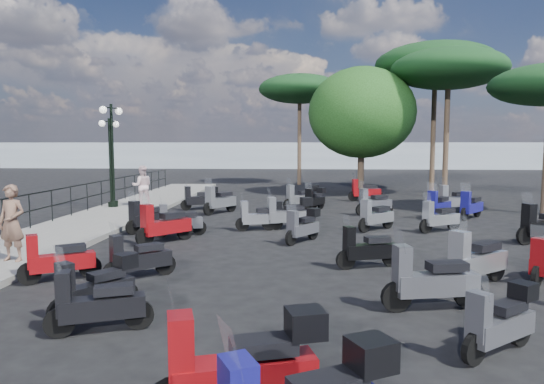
# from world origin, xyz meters

# --- Properties ---
(ground) EXTENTS (120.00, 120.00, 0.00)m
(ground) POSITION_xyz_m (0.00, 0.00, 0.00)
(ground) COLOR black
(ground) RESTS_ON ground
(sidewalk) EXTENTS (3.00, 30.00, 0.15)m
(sidewalk) POSITION_xyz_m (-6.50, 3.00, 0.07)
(sidewalk) COLOR slate
(sidewalk) RESTS_ON ground
(railing) EXTENTS (0.04, 26.04, 1.10)m
(railing) POSITION_xyz_m (-7.80, 2.80, 0.90)
(railing) COLOR black
(railing) RESTS_ON sidewalk
(lamp_post_1) EXTENTS (0.60, 1.23, 4.34)m
(lamp_post_1) POSITION_xyz_m (-7.21, 6.11, 2.62)
(lamp_post_1) COLOR black
(lamp_post_1) RESTS_ON sidewalk
(lamp_post_2) EXTENTS (0.53, 1.06, 3.74)m
(lamp_post_2) POSITION_xyz_m (-7.29, 6.04, 2.28)
(lamp_post_2) COLOR black
(lamp_post_2) RESTS_ON sidewalk
(woman) EXTENTS (0.69, 0.50, 1.75)m
(woman) POSITION_xyz_m (-5.75, -3.45, 1.03)
(woman) COLOR brown
(woman) RESTS_ON sidewalk
(pedestrian_far) EXTENTS (1.03, 0.92, 1.74)m
(pedestrian_far) POSITION_xyz_m (-6.09, 6.48, 1.02)
(pedestrian_far) COLOR beige
(pedestrian_far) RESTS_ON sidewalk
(scooter_0) EXTENTS (1.09, 1.32, 1.25)m
(scooter_0) POSITION_xyz_m (-2.50, -6.40, 0.47)
(scooter_0) COLOR black
(scooter_0) RESTS_ON ground
(scooter_1) EXTENTS (1.42, 0.97, 1.28)m
(scooter_1) POSITION_xyz_m (-4.13, -4.51, 0.45)
(scooter_1) COLOR black
(scooter_1) RESTS_ON ground
(scooter_2) EXTENTS (1.31, 1.46, 1.47)m
(scooter_2) POSITION_xyz_m (-3.08, -0.56, 0.51)
(scooter_2) COLOR black
(scooter_2) RESTS_ON ground
(scooter_3) EXTENTS (1.04, 1.46, 1.34)m
(scooter_3) POSITION_xyz_m (-4.12, 1.10, 0.46)
(scooter_3) COLOR black
(scooter_3) RESTS_ON ground
(scooter_4) EXTENTS (1.14, 1.60, 1.47)m
(scooter_4) POSITION_xyz_m (-2.54, 5.36, 0.51)
(scooter_4) COLOR black
(scooter_4) RESTS_ON ground
(scooter_5) EXTENTS (1.54, 0.88, 1.31)m
(scooter_5) POSITION_xyz_m (-3.56, 6.44, 0.49)
(scooter_5) COLOR black
(scooter_5) RESTS_ON ground
(scooter_6) EXTENTS (1.82, 0.83, 1.49)m
(scooter_6) POSITION_xyz_m (0.27, -9.27, 0.56)
(scooter_6) COLOR black
(scooter_6) RESTS_ON ground
(scooter_7) EXTENTS (1.50, 0.76, 1.25)m
(scooter_7) POSITION_xyz_m (-2.17, -7.14, 0.43)
(scooter_7) COLOR black
(scooter_7) RESTS_ON ground
(scooter_8) EXTENTS (1.27, 1.07, 1.25)m
(scooter_8) POSITION_xyz_m (-2.55, -4.24, 0.43)
(scooter_8) COLOR black
(scooter_8) RESTS_ON ground
(scooter_9) EXTENTS (1.52, 0.82, 1.28)m
(scooter_9) POSITION_xyz_m (-2.92, 0.47, 0.45)
(scooter_9) COLOR black
(scooter_9) RESTS_ON ground
(scooter_10) EXTENTS (0.94, 1.40, 1.23)m
(scooter_10) POSITION_xyz_m (1.34, 6.62, 0.46)
(scooter_10) COLOR black
(scooter_10) RESTS_ON ground
(scooter_11) EXTENTS (1.55, 1.04, 1.37)m
(scooter_11) POSITION_xyz_m (0.78, 7.01, 0.52)
(scooter_11) COLOR black
(scooter_11) RESTS_ON ground
(scooter_13) EXTENTS (1.80, 0.67, 1.44)m
(scooter_13) POSITION_xyz_m (3.03, -5.77, 0.50)
(scooter_13) COLOR black
(scooter_13) RESTS_ON ground
(scooter_14) EXTENTS (1.01, 1.35, 1.23)m
(scooter_14) POSITION_xyz_m (0.85, -0.20, 0.46)
(scooter_14) COLOR black
(scooter_14) RESTS_ON ground
(scooter_15) EXTENTS (1.54, 0.70, 1.25)m
(scooter_15) POSITION_xyz_m (-0.55, 1.64, 0.47)
(scooter_15) COLOR black
(scooter_15) RESTS_ON ground
(scooter_16) EXTENTS (1.69, 0.81, 1.39)m
(scooter_16) POSITION_xyz_m (0.37, 1.89, 0.52)
(scooter_16) COLOR black
(scooter_16) RESTS_ON ground
(scooter_17) EXTENTS (1.58, 0.92, 1.36)m
(scooter_17) POSITION_xyz_m (3.66, 5.42, 0.47)
(scooter_17) COLOR black
(scooter_17) RESTS_ON ground
(scooter_18) EXTENTS (1.27, 1.04, 1.20)m
(scooter_18) POSITION_xyz_m (3.50, -7.49, 0.45)
(scooter_18) COLOR black
(scooter_18) RESTS_ON ground
(scooter_19) EXTENTS (1.52, 0.69, 1.25)m
(scooter_19) POSITION_xyz_m (2.33, -3.01, 0.43)
(scooter_19) COLOR black
(scooter_19) RESTS_ON ground
(scooter_20) EXTENTS (1.54, 1.23, 1.48)m
(scooter_20) POSITION_xyz_m (4.27, -4.29, 0.51)
(scooter_20) COLOR black
(scooter_20) RESTS_ON ground
(scooter_21) EXTENTS (1.30, 1.22, 1.34)m
(scooter_21) POSITION_xyz_m (3.22, 1.87, 0.47)
(scooter_21) COLOR black
(scooter_21) RESTS_ON ground
(scooter_22) EXTENTS (1.20, 1.40, 1.39)m
(scooter_22) POSITION_xyz_m (5.97, 4.69, 0.48)
(scooter_22) COLOR black
(scooter_22) RESTS_ON ground
(scooter_23) EXTENTS (1.76, 0.62, 1.41)m
(scooter_23) POSITION_xyz_m (3.88, 10.14, 0.49)
(scooter_23) COLOR black
(scooter_23) RESTS_ON ground
(scooter_28) EXTENTS (1.48, 0.93, 1.30)m
(scooter_28) POSITION_xyz_m (5.21, 1.74, 0.45)
(scooter_28) COLOR black
(scooter_28) RESTS_ON ground
(scooter_29) EXTENTS (1.82, 0.79, 1.48)m
(scooter_29) POSITION_xyz_m (7.02, 6.12, 0.51)
(scooter_29) COLOR black
(scooter_29) RESTS_ON ground
(scooter_30) EXTENTS (1.20, 1.40, 1.39)m
(scooter_30) POSITION_xyz_m (7.14, 4.58, 0.48)
(scooter_30) COLOR black
(scooter_30) RESTS_ON ground
(broadleaf_tree) EXTENTS (5.81, 5.81, 6.98)m
(broadleaf_tree) POSITION_xyz_m (3.99, 12.96, 4.50)
(broadleaf_tree) COLOR #38281E
(broadleaf_tree) RESTS_ON ground
(pine_0) EXTENTS (6.83, 6.83, 8.54)m
(pine_0) POSITION_xyz_m (8.31, 14.82, 7.32)
(pine_0) COLOR #38281E
(pine_0) RESTS_ON ground
(pine_1) EXTENTS (5.97, 5.97, 7.75)m
(pine_1) POSITION_xyz_m (8.35, 12.31, 6.68)
(pine_1) COLOR #38281E
(pine_1) RESTS_ON ground
(pine_2) EXTENTS (5.65, 5.65, 7.56)m
(pine_2) POSITION_xyz_m (0.54, 19.80, 6.55)
(pine_2) COLOR #38281E
(pine_2) RESTS_ON ground
(distant_hills) EXTENTS (70.00, 8.00, 3.00)m
(distant_hills) POSITION_xyz_m (0.00, 45.00, 1.50)
(distant_hills) COLOR gray
(distant_hills) RESTS_ON ground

